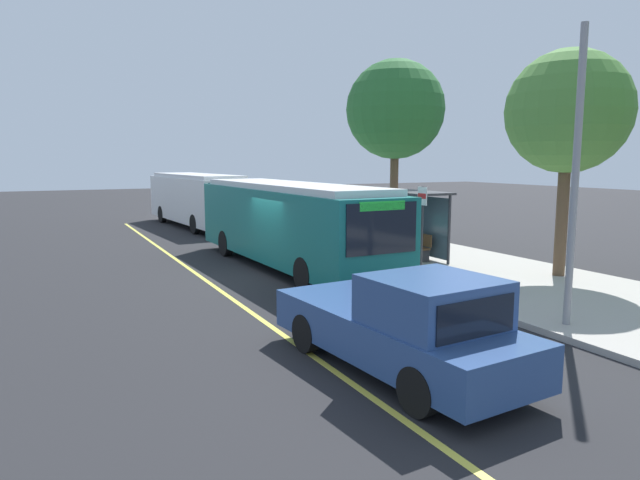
% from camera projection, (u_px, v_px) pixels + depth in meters
% --- Properties ---
extents(ground_plane, '(120.00, 120.00, 0.00)m').
position_uv_depth(ground_plane, '(274.00, 276.00, 18.46)').
color(ground_plane, '#232326').
extents(sidewalk_curb, '(44.00, 6.40, 0.15)m').
position_uv_depth(sidewalk_curb, '(424.00, 259.00, 21.11)').
color(sidewalk_curb, '#A8A399').
rests_on(sidewalk_curb, ground_plane).
extents(lane_stripe_center, '(36.00, 0.14, 0.01)m').
position_uv_depth(lane_stripe_center, '(208.00, 282.00, 17.49)').
color(lane_stripe_center, '#E0D64C').
rests_on(lane_stripe_center, ground_plane).
extents(transit_bus_main, '(11.43, 2.93, 2.95)m').
position_uv_depth(transit_bus_main, '(289.00, 222.00, 19.62)').
color(transit_bus_main, '#146B66').
rests_on(transit_bus_main, ground_plane).
extents(transit_bus_second, '(10.28, 3.28, 2.95)m').
position_uv_depth(transit_bus_second, '(197.00, 198.00, 31.87)').
color(transit_bus_second, white).
rests_on(transit_bus_second, ground_plane).
extents(pickup_truck, '(5.55, 2.45, 1.85)m').
position_uv_depth(pickup_truck, '(404.00, 326.00, 9.92)').
color(pickup_truck, '#2D4C84').
rests_on(pickup_truck, ground_plane).
extents(bus_shelter, '(2.90, 1.60, 2.48)m').
position_uv_depth(bus_shelter, '(412.00, 211.00, 20.56)').
color(bus_shelter, '#333338').
rests_on(bus_shelter, sidewalk_curb).
extents(waiting_bench, '(1.60, 0.48, 0.95)m').
position_uv_depth(waiting_bench, '(414.00, 246.00, 20.71)').
color(waiting_bench, brown).
rests_on(waiting_bench, sidewalk_curb).
extents(route_sign_post, '(0.44, 0.08, 2.80)m').
position_uv_depth(route_sign_post, '(422.00, 219.00, 17.37)').
color(route_sign_post, '#333338').
rests_on(route_sign_post, sidewalk_curb).
extents(street_tree_upstreet, '(3.72, 3.72, 6.90)m').
position_uv_depth(street_tree_upstreet, '(568.00, 112.00, 17.09)').
color(street_tree_upstreet, brown).
rests_on(street_tree_upstreet, sidewalk_curb).
extents(street_tree_downstreet, '(4.22, 4.22, 7.84)m').
position_uv_depth(street_tree_downstreet, '(395.00, 110.00, 24.25)').
color(street_tree_downstreet, brown).
rests_on(street_tree_downstreet, sidewalk_curb).
extents(utility_pole, '(0.16, 0.16, 6.40)m').
position_uv_depth(utility_pole, '(575.00, 179.00, 12.06)').
color(utility_pole, gray).
rests_on(utility_pole, sidewalk_curb).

